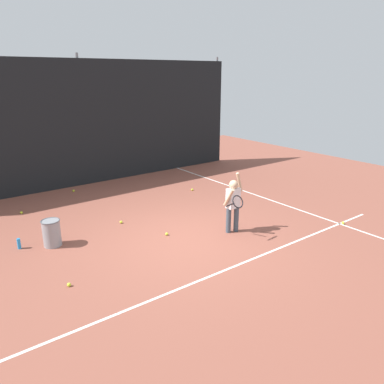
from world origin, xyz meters
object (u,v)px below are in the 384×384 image
at_px(tennis_player, 233,202).
at_px(water_bottle, 19,244).
at_px(tennis_ball_6, 121,222).
at_px(ball_hopper, 52,233).
at_px(tennis_ball_3, 69,285).
at_px(tennis_ball_0, 192,190).
at_px(tennis_ball_5, 74,191).
at_px(tennis_ball_2, 167,234).
at_px(tennis_ball_1, 21,213).
at_px(tennis_ball_4, 343,223).

height_order(tennis_player, water_bottle, tennis_player).
distance_m(tennis_player, tennis_ball_6, 2.73).
bearing_deg(water_bottle, ball_hopper, -23.57).
height_order(water_bottle, tennis_ball_6, water_bottle).
xyz_separation_m(tennis_ball_3, tennis_ball_6, (1.95, 1.97, 0.00)).
bearing_deg(water_bottle, tennis_player, -26.17).
relative_size(tennis_ball_3, tennis_ball_6, 1.00).
height_order(ball_hopper, water_bottle, ball_hopper).
relative_size(water_bottle, tennis_ball_0, 3.33).
bearing_deg(tennis_ball_5, tennis_ball_2, -83.15).
bearing_deg(tennis_ball_6, tennis_player, -47.81).
relative_size(tennis_ball_0, tennis_ball_6, 1.00).
relative_size(water_bottle, tennis_ball_3, 3.33).
xyz_separation_m(tennis_ball_0, tennis_ball_2, (-2.41, -2.27, 0.00)).
height_order(tennis_player, tennis_ball_5, tennis_player).
distance_m(tennis_ball_0, tennis_ball_1, 4.76).
relative_size(water_bottle, tennis_ball_1, 3.33).
height_order(water_bottle, tennis_ball_5, water_bottle).
distance_m(tennis_ball_1, tennis_ball_4, 7.95).
distance_m(water_bottle, tennis_ball_4, 7.21).
bearing_deg(tennis_ball_0, water_bottle, -168.93).
height_order(tennis_player, tennis_ball_1, tennis_player).
distance_m(tennis_ball_4, tennis_ball_5, 7.57).
height_order(tennis_ball_4, tennis_ball_5, same).
height_order(tennis_ball_3, tennis_ball_4, same).
relative_size(tennis_ball_4, tennis_ball_6, 1.00).
xyz_separation_m(ball_hopper, tennis_ball_5, (1.64, 3.33, -0.26)).
xyz_separation_m(tennis_ball_3, tennis_ball_5, (1.92, 5.07, 0.00)).
bearing_deg(tennis_ball_6, tennis_ball_4, -37.44).
bearing_deg(tennis_ball_2, tennis_ball_6, 111.85).
distance_m(tennis_player, ball_hopper, 3.88).
height_order(tennis_ball_4, tennis_ball_6, same).
xyz_separation_m(tennis_player, tennis_ball_6, (-1.78, 1.96, -0.69)).
bearing_deg(tennis_ball_4, tennis_ball_6, 142.56).
relative_size(tennis_ball_2, tennis_ball_4, 1.00).
bearing_deg(tennis_ball_3, tennis_player, 0.21).
xyz_separation_m(water_bottle, tennis_ball_2, (2.76, -1.26, -0.08)).
height_order(tennis_ball_0, tennis_ball_5, same).
bearing_deg(water_bottle, tennis_ball_1, 75.80).
relative_size(tennis_ball_3, tennis_ball_4, 1.00).
bearing_deg(tennis_ball_2, tennis_ball_1, 123.92).
relative_size(ball_hopper, tennis_ball_6, 8.52).
xyz_separation_m(tennis_ball_2, tennis_ball_6, (-0.49, 1.23, 0.00)).
bearing_deg(tennis_ball_1, tennis_ball_0, -12.83).
bearing_deg(tennis_ball_1, tennis_ball_6, -50.24).
bearing_deg(tennis_ball_0, tennis_ball_4, -73.18).
distance_m(water_bottle, tennis_ball_3, 2.03).
xyz_separation_m(tennis_ball_1, tennis_ball_4, (5.93, -5.30, 0.00)).
xyz_separation_m(water_bottle, tennis_ball_0, (5.17, 1.01, -0.08)).
bearing_deg(water_bottle, tennis_ball_0, 11.07).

